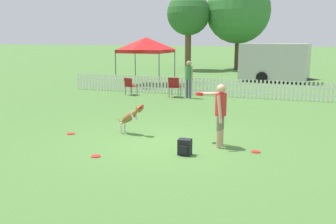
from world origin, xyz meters
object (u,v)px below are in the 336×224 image
handler_person (219,108)px  canopy_tent_main (146,45)px  leaping_dog (131,116)px  frisbee_midfield (256,152)px  folding_chair_center (130,85)px  frisbee_near_dog (96,156)px  equipment_trailer (274,62)px  folding_chair_blue_left (174,85)px  tree_left_grove (238,11)px  frisbee_near_handler (71,134)px  tree_right_grove (188,14)px  backpack_on_grass (185,147)px  spectator_standing (189,76)px

handler_person → canopy_tent_main: 12.85m
leaping_dog → frisbee_midfield: bearing=89.8°
frisbee_midfield → folding_chair_center: (-6.74, 7.19, 0.49)m
frisbee_near_dog → frisbee_midfield: size_ratio=1.00×
leaping_dog → equipment_trailer: equipment_trailer is taller
leaping_dog → frisbee_near_dog: 2.20m
frisbee_midfield → handler_person: bearing=170.2°
frisbee_midfield → folding_chair_blue_left: folding_chair_blue_left is taller
canopy_tent_main → tree_left_grove: size_ratio=0.36×
frisbee_near_handler → tree_right_grove: (-3.13, 21.75, 4.59)m
frisbee_midfield → equipment_trailer: equipment_trailer is taller
leaping_dog → backpack_on_grass: 2.41m
leaping_dog → spectator_standing: size_ratio=0.58×
folding_chair_blue_left → folding_chair_center: 2.20m
handler_person → frisbee_near_dog: 3.18m
handler_person → folding_chair_center: handler_person is taller
backpack_on_grass → tree_left_grove: bearing=96.9°
leaping_dog → frisbee_near_dog: bearing=11.6°
folding_chair_blue_left → tree_left_grove: size_ratio=0.12×
folding_chair_center → tree_right_grove: size_ratio=0.13×
folding_chair_blue_left → backpack_on_grass: bearing=108.5°
frisbee_near_dog → folding_chair_blue_left: (-1.13, 8.89, 0.54)m
tree_left_grove → folding_chair_center: bearing=-97.8°
frisbee_near_handler → leaping_dog: bearing=19.2°
leaping_dog → frisbee_near_handler: (-1.62, -0.56, -0.51)m
frisbee_near_dog → folding_chair_blue_left: bearing=97.3°
frisbee_midfield → folding_chair_center: 9.87m
frisbee_midfield → canopy_tent_main: 13.62m
folding_chair_blue_left → folding_chair_center: size_ratio=1.11×
folding_chair_blue_left → frisbee_near_handler: bearing=83.3°
frisbee_midfield → tree_left_grove: size_ratio=0.03×
folding_chair_blue_left → handler_person: bearing=114.8°
frisbee_near_handler → canopy_tent_main: size_ratio=0.08×
handler_person → frisbee_near_handler: size_ratio=7.32×
frisbee_midfield → folding_chair_blue_left: 8.61m
leaping_dog → equipment_trailer: (2.76, 14.73, 0.71)m
frisbee_midfield → tree_left_grove: 24.54m
folding_chair_center → equipment_trailer: 10.07m
leaping_dog → frisbee_near_handler: size_ratio=4.51×
folding_chair_blue_left → canopy_tent_main: size_ratio=0.34×
backpack_on_grass → tree_left_grove: 25.02m
folding_chair_blue_left → spectator_standing: bearing=176.2°
frisbee_near_dog → spectator_standing: (-0.45, 8.87, 1.01)m
folding_chair_center → equipment_trailer: equipment_trailer is taller
folding_chair_center → tree_left_grove: (2.24, 16.43, 4.38)m
handler_person → backpack_on_grass: size_ratio=4.16×
frisbee_midfield → canopy_tent_main: size_ratio=0.08×
frisbee_near_handler → equipment_trailer: equipment_trailer is taller
frisbee_near_dog → tree_left_grove: (-1.09, 25.22, 4.87)m
frisbee_near_dog → folding_chair_center: bearing=110.7°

